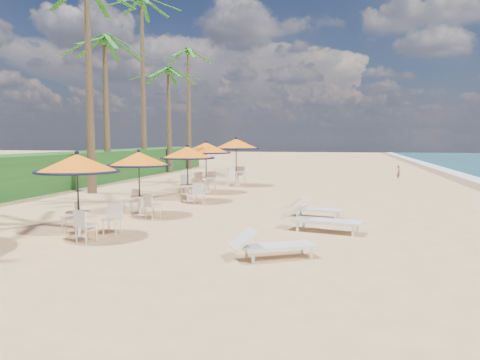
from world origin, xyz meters
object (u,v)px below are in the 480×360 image
(station_3, at_px, (205,154))
(station_4, at_px, (236,148))
(lounger_near, at_px, (270,245))
(lounger_far, at_px, (312,208))
(station_0, at_px, (79,174))
(lounger_mid, at_px, (319,219))
(station_2, at_px, (188,158))
(station_1, at_px, (139,165))

(station_3, distance_m, station_4, 3.65)
(lounger_near, distance_m, lounger_far, 5.63)
(station_4, height_order, lounger_far, station_4)
(station_0, xyz_separation_m, lounger_mid, (6.05, 2.04, -1.29))
(station_2, distance_m, station_4, 6.90)
(station_2, distance_m, station_3, 3.32)
(lounger_near, relative_size, lounger_mid, 0.84)
(station_4, height_order, lounger_mid, station_4)
(station_2, bearing_deg, station_3, 95.14)
(station_1, bearing_deg, station_2, 83.44)
(station_1, height_order, lounger_far, station_1)
(station_2, height_order, station_3, station_3)
(lounger_mid, relative_size, lounger_far, 1.21)
(lounger_mid, bearing_deg, lounger_far, 111.63)
(station_2, bearing_deg, station_1, -96.56)
(station_0, relative_size, station_1, 1.02)
(station_0, height_order, station_2, station_2)
(station_3, xyz_separation_m, station_4, (0.69, 3.58, 0.22))
(station_1, relative_size, station_4, 0.83)
(lounger_far, bearing_deg, station_2, 162.28)
(lounger_mid, bearing_deg, station_0, -148.25)
(station_0, xyz_separation_m, station_4, (0.88, 14.16, 0.39))
(station_0, relative_size, station_3, 0.91)
(station_0, xyz_separation_m, lounger_far, (5.69, 4.43, -1.35))
(lounger_mid, bearing_deg, station_2, 149.85)
(station_0, bearing_deg, station_1, 89.11)
(station_1, xyz_separation_m, lounger_far, (5.63, 0.92, -1.39))
(station_2, distance_m, lounger_near, 9.78)
(station_3, relative_size, lounger_far, 1.34)
(station_3, bearing_deg, station_1, -91.09)
(lounger_mid, height_order, lounger_far, lounger_mid)
(station_0, distance_m, lounger_near, 5.49)
(lounger_near, xyz_separation_m, lounger_far, (0.50, 5.61, -0.01))
(station_0, height_order, lounger_far, station_0)
(station_0, relative_size, lounger_near, 1.19)
(station_1, bearing_deg, lounger_far, 9.27)
(station_2, relative_size, lounger_mid, 1.04)
(station_3, bearing_deg, station_0, -91.03)
(station_2, height_order, lounger_far, station_2)
(station_3, height_order, lounger_far, station_3)
(station_4, bearing_deg, lounger_near, -74.31)
(station_3, relative_size, station_4, 0.93)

